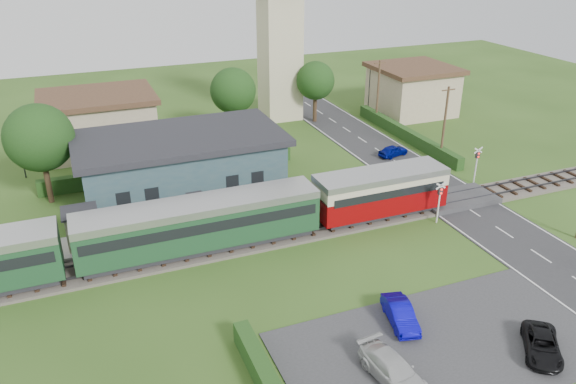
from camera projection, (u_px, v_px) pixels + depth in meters
name	position (u px, v px, depth m)	size (l,w,h in m)	color
ground	(357.00, 236.00, 39.73)	(120.00, 120.00, 0.00)	#2D4C19
railway_track	(344.00, 222.00, 41.36)	(76.00, 3.20, 0.49)	#4C443D
road	(472.00, 212.00, 43.10)	(6.00, 70.00, 0.05)	#28282B
car_park	(442.00, 347.00, 29.12)	(17.00, 9.00, 0.08)	#333335
crossing_deck	(457.00, 199.00, 44.69)	(6.20, 3.40, 0.45)	#333335
platform	(201.00, 226.00, 40.62)	(30.00, 3.00, 0.45)	gray
equipment_hut	(82.00, 227.00, 37.27)	(2.30, 2.30, 2.55)	beige
station_building	(181.00, 166.00, 44.44)	(16.00, 9.00, 5.30)	#294651
train	(151.00, 232.00, 35.78)	(43.20, 2.90, 3.40)	#232328
church_tower	(280.00, 26.00, 60.60)	(6.00, 6.00, 17.60)	beige
house_west	(100.00, 121.00, 54.48)	(10.80, 8.80, 5.50)	tan
house_east	(412.00, 89.00, 65.46)	(8.80, 8.80, 5.50)	tan
hedge_roadside	(406.00, 134.00, 57.71)	(0.80, 18.00, 1.20)	#193814
hedge_station	(172.00, 169.00, 49.09)	(22.00, 0.80, 1.30)	#193814
tree_a	(39.00, 138.00, 42.45)	(5.20, 5.20, 8.00)	#332316
tree_b	(233.00, 91.00, 56.24)	(4.60, 4.60, 7.34)	#332316
tree_c	(315.00, 81.00, 61.46)	(4.20, 4.20, 6.78)	#332316
utility_pole_c	(445.00, 123.00, 51.39)	(1.40, 0.22, 7.00)	#473321
utility_pole_d	(378.00, 91.00, 61.47)	(1.40, 0.22, 7.00)	#473321
crossing_signal_near	(440.00, 197.00, 40.64)	(0.84, 0.28, 3.28)	silver
crossing_signal_far	(477.00, 160.00, 47.10)	(0.84, 0.28, 3.28)	silver
streetlamp_west	(19.00, 145.00, 47.81)	(0.30, 0.30, 5.15)	#3F3F47
streetlamp_east	(370.00, 84.00, 66.52)	(0.30, 0.30, 5.15)	#3F3F47
car_on_road	(393.00, 151.00, 53.44)	(1.24, 3.09, 1.05)	#030C7D
car_park_blue	(400.00, 314.00, 30.62)	(1.22, 3.49, 1.15)	#06029C
car_park_silver	(393.00, 370.00, 26.68)	(1.70, 4.18, 1.21)	silver
car_park_dark	(542.00, 345.00, 28.43)	(1.68, 3.64, 1.01)	black
pedestrian_near	(271.00, 197.00, 42.24)	(0.68, 0.45, 1.87)	gray
pedestrian_far	(119.00, 230.00, 37.90)	(0.78, 0.61, 1.61)	gray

